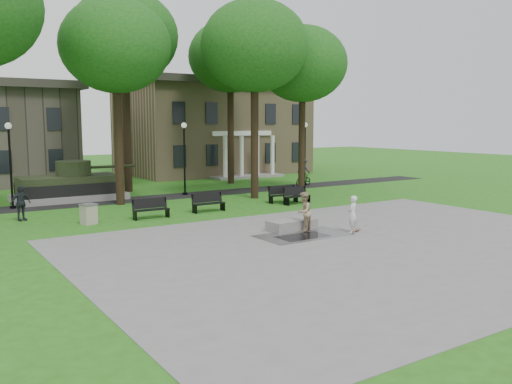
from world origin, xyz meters
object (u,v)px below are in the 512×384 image
(skateboarder, at_px, (352,214))
(park_bench_0, at_px, (150,208))
(concrete_block, at_px, (292,225))
(cyclist, at_px, (303,175))
(trash_bin, at_px, (89,214))
(friend_watching, at_px, (304,212))

(skateboarder, distance_m, park_bench_0, 10.03)
(concrete_block, height_order, cyclist, cyclist)
(skateboarder, distance_m, cyclist, 17.23)
(trash_bin, bearing_deg, concrete_block, -42.11)
(cyclist, relative_size, park_bench_0, 1.15)
(trash_bin, bearing_deg, skateboarder, -42.91)
(concrete_block, distance_m, trash_bin, 9.54)
(cyclist, xyz_separation_m, park_bench_0, (-14.82, -6.64, -0.33))
(concrete_block, distance_m, cyclist, 16.77)
(friend_watching, distance_m, park_bench_0, 8.04)
(friend_watching, bearing_deg, park_bench_0, -89.31)
(skateboarder, bearing_deg, concrete_block, -74.81)
(park_bench_0, bearing_deg, concrete_block, -55.84)
(concrete_block, xyz_separation_m, friend_watching, (0.21, -0.57, 0.65))
(concrete_block, distance_m, friend_watching, 0.89)
(friend_watching, relative_size, park_bench_0, 0.96)
(friend_watching, height_order, park_bench_0, friend_watching)
(skateboarder, xyz_separation_m, friend_watching, (-1.63, 1.31, 0.07))
(skateboarder, relative_size, friend_watching, 0.92)
(cyclist, relative_size, trash_bin, 2.17)
(cyclist, xyz_separation_m, trash_bin, (-17.82, -6.47, -0.37))
(concrete_block, height_order, park_bench_0, park_bench_0)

